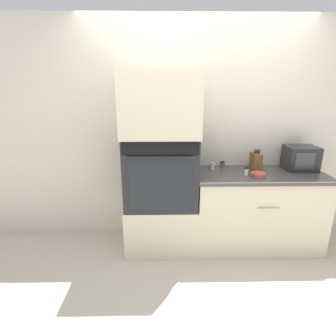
{
  "coord_description": "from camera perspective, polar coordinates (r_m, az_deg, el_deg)",
  "views": [
    {
      "loc": [
        -0.36,
        -2.37,
        1.76
      ],
      "look_at": [
        -0.31,
        0.21,
        0.97
      ],
      "focal_mm": 28.0,
      "sensor_mm": 36.0,
      "label": 1
    }
  ],
  "objects": [
    {
      "name": "oven_cabinet_upper",
      "position": [
        2.68,
        -1.69,
        13.71
      ],
      "size": [
        0.78,
        0.6,
        0.64
      ],
      "color": "beige",
      "rests_on": "wall_oven"
    },
    {
      "name": "microwave",
      "position": [
        3.26,
        26.9,
        1.93
      ],
      "size": [
        0.33,
        0.27,
        0.27
      ],
      "color": "#232326",
      "rests_on": "counter_unit"
    },
    {
      "name": "condiment_jar_near",
      "position": [
        2.98,
        9.57,
        0.41
      ],
      "size": [
        0.05,
        0.05,
        0.08
      ],
      "color": "silver",
      "rests_on": "counter_unit"
    },
    {
      "name": "bowl",
      "position": [
        2.86,
        19.01,
        -1.41
      ],
      "size": [
        0.15,
        0.15,
        0.04
      ],
      "color": "#B24C42",
      "rests_on": "counter_unit"
    },
    {
      "name": "condiment_jar_far",
      "position": [
        3.09,
        11.71,
        0.77
      ],
      "size": [
        0.05,
        0.05,
        0.07
      ],
      "color": "#427047",
      "rests_on": "counter_unit"
    },
    {
      "name": "knife_block",
      "position": [
        3.08,
        18.59,
        1.36
      ],
      "size": [
        0.1,
        0.16,
        0.23
      ],
      "color": "brown",
      "rests_on": "counter_unit"
    },
    {
      "name": "wall_oven",
      "position": [
        2.8,
        -1.57,
        -0.58
      ],
      "size": [
        0.75,
        0.64,
        0.75
      ],
      "color": "black",
      "rests_on": "oven_cabinet_base"
    },
    {
      "name": "condiment_jar_mid",
      "position": [
        2.85,
        16.71,
        -0.73
      ],
      "size": [
        0.04,
        0.04,
        0.1
      ],
      "color": "silver",
      "rests_on": "counter_unit"
    },
    {
      "name": "counter_unit",
      "position": [
        3.16,
        18.68,
        -8.58
      ],
      "size": [
        1.4,
        0.63,
        0.88
      ],
      "color": "beige",
      "rests_on": "ground_plane"
    },
    {
      "name": "wall_back",
      "position": [
        3.07,
        5.76,
        7.4
      ],
      "size": [
        8.0,
        0.05,
        2.5
      ],
      "color": "beige",
      "rests_on": "ground_plane"
    },
    {
      "name": "oven_cabinet_base",
      "position": [
        3.06,
        -1.47,
        -12.09
      ],
      "size": [
        0.78,
        0.6,
        0.54
      ],
      "color": "beige",
      "rests_on": "ground_plane"
    },
    {
      "name": "ground_plane",
      "position": [
        2.98,
        6.48,
        -19.31
      ],
      "size": [
        12.0,
        12.0,
        0.0
      ],
      "primitive_type": "plane",
      "color": "beige"
    }
  ]
}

